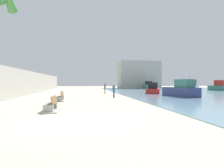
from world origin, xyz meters
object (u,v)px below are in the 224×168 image
object	(u,v)px
person_standing	(105,87)
boat_nearest	(153,89)
boat_mid_bay	(217,87)
bench_near	(51,108)
person_walking	(114,89)
boat_outer	(148,86)
boat_distant	(190,86)
bench_far	(60,99)
boat_far_left	(181,90)
boat_far_right	(184,86)

from	to	relation	value
person_standing	boat_nearest	size ratio (longest dim) A/B	0.25
boat_mid_bay	bench_near	bearing A→B (deg)	-140.74
person_walking	boat_outer	xyz separation A→B (m)	(13.85, 27.65, -0.17)
boat_distant	boat_nearest	size ratio (longest dim) A/B	0.76
person_walking	boat_mid_bay	size ratio (longest dim) A/B	0.40
bench_far	boat_far_left	world-z (taller)	boat_far_left
person_standing	boat_mid_bay	world-z (taller)	boat_mid_bay
bench_far	boat_outer	distance (m)	36.42
boat_far_left	boat_nearest	xyz separation A→B (m)	(-0.64, 8.01, -0.17)
boat_distant	boat_mid_bay	world-z (taller)	boat_distant
boat_outer	boat_mid_bay	bearing A→B (deg)	-45.35
person_walking	boat_distant	bearing A→B (deg)	43.52
boat_mid_bay	boat_nearest	bearing A→B (deg)	-157.18
person_walking	boat_nearest	world-z (taller)	boat_nearest
boat_distant	bench_far	bearing A→B (deg)	-139.29
person_standing	boat_nearest	xyz separation A→B (m)	(8.29, 1.02, -0.35)
boat_distant	boat_nearest	world-z (taller)	boat_distant
boat_far_left	bench_near	bearing A→B (deg)	-144.82
person_walking	boat_distant	xyz separation A→B (m)	(22.53, 21.40, -0.09)
person_walking	boat_far_left	size ratio (longest dim) A/B	0.32
boat_far_left	boat_nearest	distance (m)	8.04
person_walking	bench_near	bearing A→B (deg)	-120.26
boat_nearest	bench_far	bearing A→B (deg)	-140.51
person_standing	boat_outer	world-z (taller)	boat_outer
boat_far_left	boat_distant	size ratio (longest dim) A/B	1.01
person_standing	boat_outer	xyz separation A→B (m)	(14.05, 20.20, -0.19)
boat_outer	bench_near	bearing A→B (deg)	-117.58
boat_outer	boat_mid_bay	size ratio (longest dim) A/B	1.94
boat_distant	boat_outer	world-z (taller)	boat_outer
bench_near	boat_distant	bearing A→B (deg)	47.80
person_walking	boat_nearest	bearing A→B (deg)	46.30
person_standing	boat_distant	size ratio (longest dim) A/B	0.33
person_walking	boat_mid_bay	bearing A→B (deg)	31.76
bench_far	person_standing	distance (m)	11.89
bench_far	boat_mid_bay	bearing A→B (deg)	30.95
boat_distant	boat_far_right	size ratio (longest dim) A/B	0.86
bench_near	person_walking	size ratio (longest dim) A/B	1.25
boat_far_left	boat_mid_bay	xyz separation A→B (m)	(16.81, 15.35, 0.02)
boat_mid_bay	boat_distant	bearing A→B (deg)	118.41
boat_far_right	boat_nearest	size ratio (longest dim) A/B	0.89
person_walking	boat_far_left	bearing A→B (deg)	3.01
bench_near	bench_far	xyz separation A→B (m)	(-0.17, 6.69, 0.00)
bench_far	boat_far_right	xyz separation A→B (m)	(30.91, 32.06, 0.55)
bench_far	person_standing	world-z (taller)	person_standing
bench_far	boat_distant	size ratio (longest dim) A/B	0.40
bench_near	boat_distant	distance (m)	41.95
person_walking	boat_far_right	xyz separation A→B (m)	(25.09, 29.06, -0.22)
bench_near	boat_nearest	bearing A→B (deg)	52.87
boat_far_left	boat_nearest	size ratio (longest dim) A/B	0.77
person_walking	boat_outer	size ratio (longest dim) A/B	0.21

